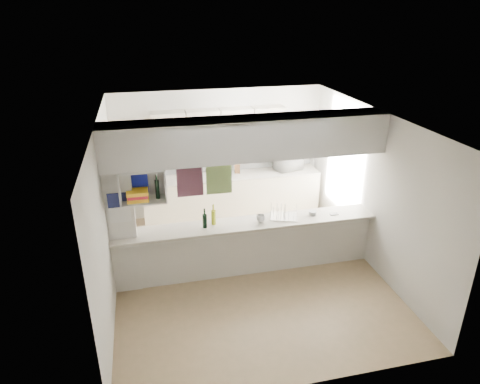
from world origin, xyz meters
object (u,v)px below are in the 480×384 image
object	(u,v)px
bowl	(287,155)
dish_rack	(284,212)
microwave	(288,163)
wine_bottles	(209,219)

from	to	relation	value
bowl	dish_rack	size ratio (longest dim) A/B	0.51
microwave	wine_bottles	world-z (taller)	wine_bottles
microwave	wine_bottles	size ratio (longest dim) A/B	1.59
bowl	wine_bottles	xyz separation A→B (m)	(-1.97, -2.09, -0.20)
microwave	bowl	xyz separation A→B (m)	(-0.04, -0.02, 0.18)
microwave	bowl	world-z (taller)	bowl
dish_rack	bowl	bearing A→B (deg)	88.65
microwave	wine_bottles	distance (m)	2.92
microwave	bowl	distance (m)	0.19
bowl	microwave	bearing A→B (deg)	26.65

